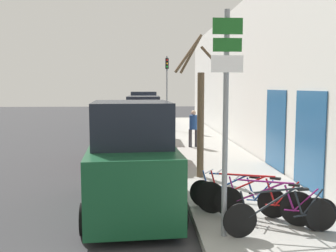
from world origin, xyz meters
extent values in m
plane|color=#333335|center=(0.00, 11.20, 0.00)|extent=(80.00, 80.00, 0.00)
cube|color=#9E9B93|center=(2.60, 14.00, 0.07)|extent=(3.20, 32.00, 0.15)
cube|color=silver|center=(4.35, 14.00, 3.25)|extent=(0.20, 32.00, 6.50)
cube|color=#26598C|center=(4.23, 7.31, 1.42)|extent=(0.03, 1.74, 2.54)
cube|color=#26598C|center=(4.23, 9.83, 1.42)|extent=(0.03, 1.74, 2.54)
cylinder|color=gray|center=(1.42, 4.39, 2.12)|extent=(0.09, 0.09, 3.93)
cube|color=#19591E|center=(1.42, 4.34, 3.80)|extent=(0.51, 0.02, 0.27)
cube|color=#19591E|center=(1.42, 4.34, 3.49)|extent=(0.49, 0.02, 0.23)
cube|color=white|center=(1.42, 4.34, 3.18)|extent=(0.55, 0.02, 0.29)
cylinder|color=black|center=(1.69, 4.29, 0.46)|extent=(0.62, 0.11, 0.62)
cylinder|color=black|center=(3.25, 4.49, 0.46)|extent=(0.62, 0.11, 0.62)
cylinder|color=black|center=(2.27, 4.36, 0.75)|extent=(0.88, 0.15, 0.51)
cylinder|color=black|center=(2.35, 4.37, 0.96)|extent=(1.02, 0.16, 0.08)
cylinder|color=black|center=(2.78, 4.43, 0.72)|extent=(0.19, 0.06, 0.45)
cylinder|color=black|center=(2.97, 4.45, 0.48)|extent=(0.55, 0.10, 0.08)
cylinder|color=black|center=(3.05, 4.46, 0.70)|extent=(0.42, 0.08, 0.50)
cylinder|color=black|center=(1.76, 4.30, 0.72)|extent=(0.19, 0.06, 0.54)
cube|color=black|center=(2.86, 4.44, 0.96)|extent=(0.21, 0.10, 0.04)
cylinder|color=#99999E|center=(1.84, 4.31, 0.99)|extent=(0.08, 0.44, 0.02)
cylinder|color=black|center=(1.73, 5.35, 0.46)|extent=(0.56, 0.34, 0.62)
cylinder|color=black|center=(3.17, 4.51, 0.46)|extent=(0.56, 0.34, 0.62)
cylinder|color=#8C1E72|center=(2.27, 5.03, 0.75)|extent=(0.83, 0.50, 0.51)
cylinder|color=#8C1E72|center=(2.34, 4.99, 0.97)|extent=(0.96, 0.58, 0.08)
cylinder|color=#8C1E72|center=(2.74, 4.76, 0.73)|extent=(0.19, 0.13, 0.45)
cylinder|color=#8C1E72|center=(2.92, 4.66, 0.48)|extent=(0.52, 0.32, 0.08)
cylinder|color=#8C1E72|center=(2.99, 4.61, 0.70)|extent=(0.40, 0.25, 0.50)
cylinder|color=#8C1E72|center=(1.80, 5.30, 0.73)|extent=(0.19, 0.13, 0.54)
cube|color=black|center=(2.81, 4.72, 0.96)|extent=(0.21, 0.17, 0.04)
cylinder|color=#99999E|center=(1.87, 5.26, 0.99)|extent=(0.24, 0.39, 0.02)
cylinder|color=black|center=(1.39, 5.59, 0.49)|extent=(0.61, 0.35, 0.68)
cylinder|color=black|center=(2.92, 4.76, 0.49)|extent=(0.61, 0.35, 0.68)
cylinder|color=red|center=(1.97, 5.28, 0.80)|extent=(0.87, 0.50, 0.56)
cylinder|color=red|center=(2.04, 5.24, 1.04)|extent=(1.01, 0.57, 0.09)
cylinder|color=red|center=(2.46, 5.01, 0.78)|extent=(0.20, 0.13, 0.49)
cylinder|color=red|center=(2.65, 4.91, 0.51)|extent=(0.55, 0.32, 0.08)
cylinder|color=red|center=(2.73, 4.87, 0.75)|extent=(0.41, 0.24, 0.54)
cylinder|color=red|center=(1.47, 5.55, 0.78)|extent=(0.20, 0.13, 0.58)
cube|color=black|center=(2.54, 4.97, 1.03)|extent=(0.21, 0.17, 0.04)
cylinder|color=#99999E|center=(1.55, 5.51, 1.06)|extent=(0.23, 0.40, 0.02)
cylinder|color=black|center=(1.29, 6.00, 0.45)|extent=(0.54, 0.34, 0.61)
cylinder|color=black|center=(2.59, 5.23, 0.45)|extent=(0.54, 0.34, 0.61)
cylinder|color=#1E4799|center=(1.78, 5.71, 0.74)|extent=(0.75, 0.46, 0.50)
cylinder|color=#1E4799|center=(1.84, 5.67, 0.95)|extent=(0.87, 0.53, 0.08)
cylinder|color=#1E4799|center=(2.20, 5.46, 0.71)|extent=(0.18, 0.13, 0.44)
cylinder|color=#1E4799|center=(2.36, 5.36, 0.48)|extent=(0.47, 0.30, 0.07)
cylinder|color=#1E4799|center=(2.43, 5.33, 0.69)|extent=(0.36, 0.23, 0.49)
cylinder|color=#1E4799|center=(1.35, 5.96, 0.71)|extent=(0.17, 0.12, 0.53)
cube|color=black|center=(2.26, 5.42, 0.95)|extent=(0.21, 0.17, 0.04)
cylinder|color=#99999E|center=(1.42, 5.92, 0.97)|extent=(0.24, 0.39, 0.02)
cube|color=#144728|center=(-0.28, 6.26, 0.86)|extent=(2.07, 4.22, 1.38)
cube|color=black|center=(-0.27, 6.10, 2.02)|extent=(1.75, 2.24, 0.92)
cylinder|color=black|center=(-1.26, 7.47, 0.31)|extent=(0.26, 0.63, 0.62)
cylinder|color=black|center=(0.53, 7.59, 0.31)|extent=(0.26, 0.63, 0.62)
cylinder|color=black|center=(-1.08, 4.93, 0.31)|extent=(0.26, 0.63, 0.62)
cylinder|color=black|center=(0.70, 5.06, 0.31)|extent=(0.26, 0.63, 0.62)
cube|color=maroon|center=(-0.10, 11.84, 0.78)|extent=(1.92, 4.66, 1.19)
cube|color=black|center=(-0.09, 11.66, 1.82)|extent=(1.68, 2.44, 0.89)
cylinder|color=black|center=(-1.03, 13.25, 0.33)|extent=(0.24, 0.67, 0.67)
cylinder|color=black|center=(0.76, 13.30, 0.33)|extent=(0.24, 0.67, 0.67)
cylinder|color=black|center=(-0.95, 10.38, 0.33)|extent=(0.24, 0.67, 0.67)
cylinder|color=black|center=(0.84, 10.43, 0.33)|extent=(0.24, 0.67, 0.67)
cube|color=#B2B7BC|center=(-0.07, 17.27, 0.79)|extent=(1.84, 4.65, 1.22)
cube|color=black|center=(-0.07, 17.08, 1.86)|extent=(1.64, 2.42, 0.92)
cylinder|color=black|center=(-0.95, 18.71, 0.33)|extent=(0.23, 0.65, 0.65)
cylinder|color=black|center=(0.84, 18.70, 0.33)|extent=(0.23, 0.65, 0.65)
cylinder|color=black|center=(-0.98, 15.84, 0.33)|extent=(0.23, 0.65, 0.65)
cylinder|color=black|center=(0.82, 15.82, 0.33)|extent=(0.23, 0.65, 0.65)
cube|color=navy|center=(-0.11, 23.27, 0.88)|extent=(1.87, 4.80, 1.40)
cube|color=black|center=(-0.10, 23.07, 2.02)|extent=(1.66, 2.50, 0.89)
cylinder|color=black|center=(-1.03, 24.74, 0.32)|extent=(0.23, 0.65, 0.64)
cylinder|color=black|center=(0.79, 24.76, 0.32)|extent=(0.23, 0.65, 0.64)
cylinder|color=black|center=(-1.00, 21.77, 0.32)|extent=(0.23, 0.65, 0.64)
cylinder|color=black|center=(0.82, 21.80, 0.32)|extent=(0.23, 0.65, 0.64)
cylinder|color=#333338|center=(1.99, 14.21, 0.54)|extent=(0.15, 0.15, 0.78)
cylinder|color=#333338|center=(2.27, 14.24, 0.54)|extent=(0.15, 0.15, 0.78)
cylinder|color=navy|center=(2.13, 14.22, 1.25)|extent=(0.36, 0.36, 0.62)
sphere|color=tan|center=(2.13, 14.22, 1.66)|extent=(0.21, 0.21, 0.21)
cylinder|color=brown|center=(1.64, 8.79, 1.67)|extent=(0.20, 0.20, 3.05)
cylinder|color=brown|center=(1.97, 8.75, 3.56)|extent=(0.74, 0.16, 0.78)
cylinder|color=brown|center=(1.36, 8.96, 3.73)|extent=(0.65, 0.45, 1.10)
cylinder|color=brown|center=(1.26, 8.68, 3.73)|extent=(0.84, 0.32, 1.10)
cylinder|color=gray|center=(1.35, 21.10, 2.40)|extent=(0.10, 0.10, 4.50)
cube|color=black|center=(1.35, 21.00, 4.20)|extent=(0.20, 0.16, 0.64)
sphere|color=red|center=(1.35, 20.91, 4.40)|extent=(0.11, 0.11, 0.11)
sphere|color=orange|center=(1.35, 20.91, 4.20)|extent=(0.11, 0.11, 0.11)
sphere|color=green|center=(1.35, 20.91, 4.00)|extent=(0.11, 0.11, 0.11)
camera|label=1|loc=(0.05, -1.96, 2.79)|focal=40.00mm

